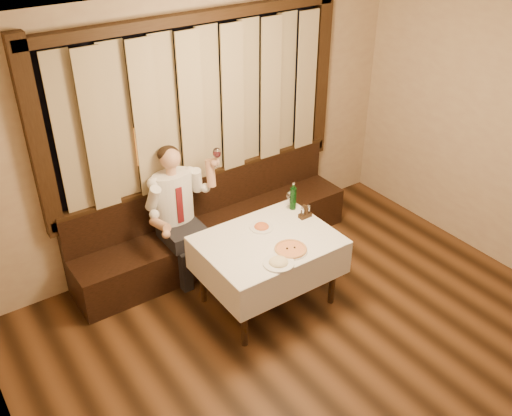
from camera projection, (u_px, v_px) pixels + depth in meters
room at (323, 204)px, 4.45m from camera, size 5.01×6.01×2.81m
banquette at (214, 229)px, 6.30m from camera, size 3.20×0.61×0.94m
dining_table at (268, 248)px, 5.40m from camera, size 1.27×0.97×0.76m
pizza at (291, 249)px, 5.19m from camera, size 0.31×0.31×0.03m
pasta_red at (262, 225)px, 5.50m from camera, size 0.23×0.23×0.08m
pasta_cream at (279, 260)px, 5.00m from camera, size 0.28×0.28×0.10m
green_bottle at (293, 198)px, 5.76m from camera, size 0.06×0.06×0.30m
table_wine_glass at (290, 196)px, 5.77m from camera, size 0.07×0.07×0.19m
cruet_caddy at (305, 213)px, 5.66m from camera, size 0.13×0.07×0.14m
seated_man at (178, 204)px, 5.75m from camera, size 0.79×0.59×1.43m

